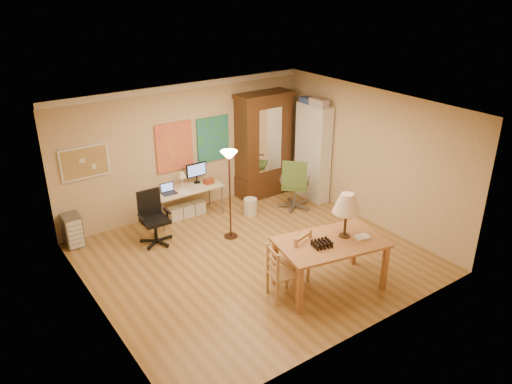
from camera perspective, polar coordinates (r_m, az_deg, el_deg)
floor at (r=8.98m, az=-0.15°, el=-7.52°), size 5.50×5.50×0.00m
crown_molding at (r=9.99m, az=-8.43°, el=11.86°), size 5.50×0.08×0.12m
corkboard at (r=9.60m, az=-18.98°, el=3.22°), size 0.90×0.04×0.62m
art_panel_left at (r=10.21m, az=-9.31°, el=5.12°), size 0.80×0.04×1.00m
art_panel_right at (r=10.60m, az=-4.93°, el=6.07°), size 0.75×0.04×0.95m
dining_table at (r=7.88m, az=9.20°, el=-4.35°), size 1.83×1.31×1.57m
ladder_chair_back at (r=8.09m, az=4.40°, el=-7.70°), size 0.55×0.53×0.97m
ladder_chair_left at (r=7.78m, az=2.83°, el=-9.36°), size 0.47×0.48×0.89m
torchiere_lamp at (r=9.07m, az=-3.07°, el=2.62°), size 0.32×0.32×1.74m
computer_desk at (r=10.35m, az=-7.82°, el=-0.77°), size 1.44×0.63×1.09m
office_chair_black at (r=9.52m, az=-11.47°, el=-4.21°), size 0.62×0.62×1.01m
office_chair_green at (r=10.68m, az=4.40°, el=-0.37°), size 0.74×0.74×1.15m
drawer_cart at (r=9.81m, az=-20.20°, el=-4.16°), size 0.31×0.37×0.62m
armoire at (r=11.14m, az=0.81°, el=4.68°), size 1.27×0.60×2.33m
bookshelf at (r=10.99m, az=6.51°, el=4.48°), size 0.32×0.85×2.13m
wastebin at (r=10.44m, az=-0.65°, el=-1.68°), size 0.28×0.28×0.35m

